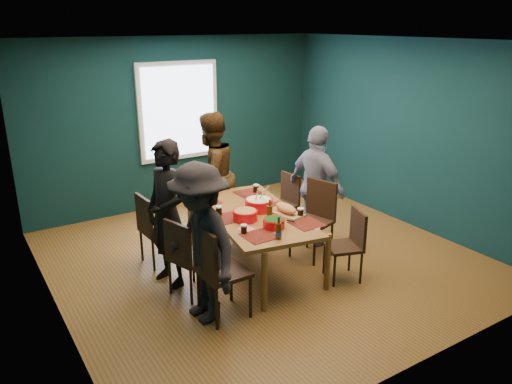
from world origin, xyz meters
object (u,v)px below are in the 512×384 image
bowl_salad (245,215)px  cutting_board (286,209)px  chair_left_mid (185,253)px  person_back (211,175)px  chair_right_mid (316,213)px  chair_left_near (215,266)px  chair_right_far (285,199)px  chair_right_near (350,240)px  person_far_left (167,214)px  dining_table (253,218)px  bowl_dumpling (259,204)px  bowl_herbs (274,223)px  chair_left_far (152,225)px  person_right (317,187)px  person_near_left (200,244)px

bowl_salad → cutting_board: bearing=-9.7°
chair_left_mid → person_back: size_ratio=0.51×
chair_right_mid → cutting_board: chair_right_mid is taller
chair_left_near → person_back: person_back is taller
chair_right_far → chair_left_near: bearing=-148.9°
chair_right_near → cutting_board: (-0.51, 0.58, 0.30)m
chair_right_near → person_far_left: bearing=169.4°
chair_right_far → bowl_salad: chair_right_far is taller
dining_table → bowl_dumpling: 0.18m
chair_right_mid → bowl_herbs: (-0.94, -0.41, 0.22)m
person_far_left → bowl_herbs: person_far_left is taller
chair_left_far → person_far_left: person_far_left is taller
person_back → bowl_herbs: person_back is taller
chair_left_mid → person_far_left: person_far_left is taller
person_right → bowl_dumpling: bearing=92.3°
chair_left_far → person_far_left: (-0.01, -0.54, 0.32)m
dining_table → bowl_salad: 0.29m
chair_left_far → bowl_salad: size_ratio=3.19×
chair_left_near → bowl_herbs: 0.90m
dining_table → person_right: person_right is taller
person_near_left → bowl_dumpling: size_ratio=4.89×
chair_right_far → bowl_dumpling: bearing=-148.6°
bowl_salad → cutting_board: size_ratio=0.51×
bowl_salad → person_back: bearing=78.9°
chair_right_far → chair_right_mid: size_ratio=0.87×
bowl_dumpling → chair_right_near: bearing=-50.0°
person_far_left → person_right: person_far_left is taller
person_far_left → person_near_left: 0.86m
dining_table → chair_left_far: (-1.00, 0.76, -0.13)m
chair_right_far → person_far_left: (-2.00, -0.51, 0.35)m
chair_right_near → person_right: (0.29, 1.00, 0.32)m
chair_left_far → cutting_board: 1.66m
bowl_dumpling → chair_left_mid: bearing=-169.2°
bowl_salad → person_right: bearing=14.1°
chair_left_near → chair_right_far: (1.90, 1.45, -0.09)m
bowl_salad → bowl_herbs: bowl_salad is taller
person_far_left → bowl_herbs: size_ratio=6.98×
chair_right_near → person_right: 1.09m
chair_left_far → person_right: bearing=-18.7°
chair_right_mid → chair_right_far: bearing=66.7°
chair_left_near → person_right: bearing=23.3°
chair_left_near → bowl_dumpling: bowl_dumpling is taller
chair_right_mid → chair_right_near: bearing=-111.6°
chair_left_near → person_right: (2.01, 0.90, 0.23)m
chair_left_mid → chair_right_near: size_ratio=1.06×
chair_left_far → chair_left_mid: (0.02, -0.93, -0.01)m
chair_left_far → person_back: bearing=19.5°
chair_right_far → bowl_herbs: chair_right_far is taller
person_far_left → bowl_herbs: (0.95, -0.73, -0.06)m
chair_left_mid → chair_left_near: 0.56m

